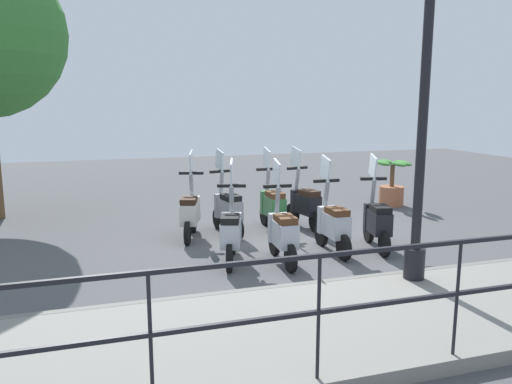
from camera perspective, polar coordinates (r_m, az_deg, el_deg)
The scene contains 13 objects.
ground_plane at distance 8.54m, azimuth 3.62°, elevation -6.00°, with size 28.00×28.00×0.00m, color #4C4C4F.
promenade_walkway at distance 5.85m, azimuth 14.95°, elevation -13.43°, with size 2.20×20.00×0.15m.
fence_railing at distance 4.77m, azimuth 22.15°, elevation -8.79°, with size 0.04×16.03×1.07m.
lamp_post_near at distance 6.46m, azimuth 18.53°, elevation 7.83°, with size 0.26×0.90×4.55m.
potted_palm at distance 12.01m, azimuth 15.24°, elevation 0.60°, with size 1.06×0.66×1.05m.
scooter_near_0 at distance 8.38m, azimuth 13.66°, elevation -3.18°, with size 1.22×0.50×1.54m.
scooter_near_1 at distance 8.04m, azimuth 8.76°, elevation -3.57°, with size 1.23×0.44×1.54m.
scooter_near_2 at distance 7.46m, azimuth 3.04°, elevation -4.57°, with size 1.23×0.44×1.54m.
scooter_near_3 at distance 7.48m, azimuth -2.89°, elevation -4.52°, with size 1.20×0.55×1.54m.
scooter_far_0 at distance 9.55m, azimuth 5.57°, elevation -1.30°, with size 1.22×0.48×1.54m.
scooter_far_1 at distance 9.33m, azimuth 1.88°, elevation -1.53°, with size 1.23×0.44×1.54m.
scooter_far_2 at distance 9.07m, azimuth -3.27°, elevation -1.88°, with size 1.22×0.48×1.54m.
scooter_far_3 at distance 8.86m, azimuth -7.54°, elevation -2.24°, with size 1.20×0.54×1.54m.
Camera 1 is at (-7.66, 2.93, 2.40)m, focal length 35.00 mm.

